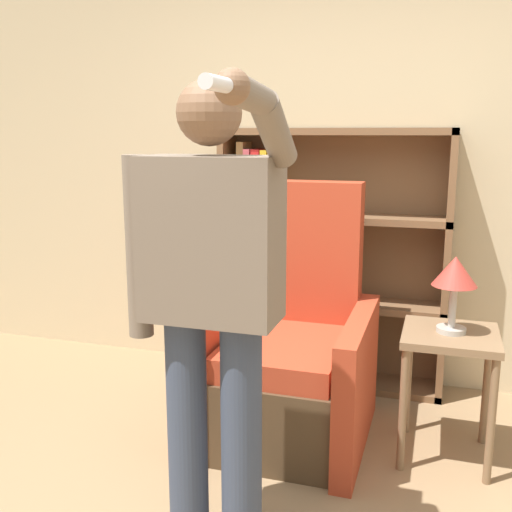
# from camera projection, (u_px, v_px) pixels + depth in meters

# --- Properties ---
(wall_back) EXTENTS (8.00, 0.06, 2.80)m
(wall_back) POSITION_uv_depth(u_px,v_px,m) (360.00, 156.00, 3.62)
(wall_back) COLOR beige
(wall_back) RESTS_ON ground_plane
(bookcase) EXTENTS (1.37, 0.28, 1.56)m
(bookcase) POSITION_uv_depth(u_px,v_px,m) (309.00, 261.00, 3.68)
(bookcase) COLOR brown
(bookcase) RESTS_ON ground_plane
(armchair) EXTENTS (0.81, 0.90, 1.28)m
(armchair) POSITION_uv_depth(u_px,v_px,m) (290.00, 360.00, 3.09)
(armchair) COLOR #4C3823
(armchair) RESTS_ON ground_plane
(person_standing) EXTENTS (0.62, 0.78, 1.71)m
(person_standing) POSITION_uv_depth(u_px,v_px,m) (210.00, 291.00, 2.09)
(person_standing) COLOR #384256
(person_standing) RESTS_ON ground_plane
(side_table) EXTENTS (0.43, 0.43, 0.63)m
(side_table) POSITION_uv_depth(u_px,v_px,m) (449.00, 356.00, 2.81)
(side_table) COLOR #846647
(side_table) RESTS_ON ground_plane
(table_lamp) EXTENTS (0.20, 0.20, 0.36)m
(table_lamp) POSITION_uv_depth(u_px,v_px,m) (455.00, 277.00, 2.73)
(table_lamp) COLOR #B7B2A8
(table_lamp) RESTS_ON side_table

